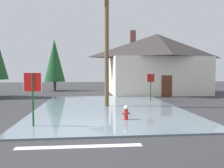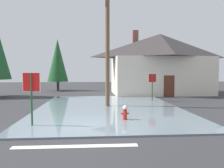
{
  "view_description": "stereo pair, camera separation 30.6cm",
  "coord_description": "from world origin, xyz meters",
  "px_view_note": "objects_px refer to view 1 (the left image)",
  "views": [
    {
      "loc": [
        -0.01,
        -9.62,
        2.42
      ],
      "look_at": [
        1.33,
        3.36,
        1.66
      ],
      "focal_mm": 36.34,
      "sensor_mm": 36.0,
      "label": 1
    },
    {
      "loc": [
        0.3,
        -9.64,
        2.42
      ],
      "look_at": [
        1.33,
        3.36,
        1.66
      ],
      "focal_mm": 36.34,
      "sensor_mm": 36.0,
      "label": 2
    }
  ],
  "objects_px": {
    "stop_sign_far": "(151,82)",
    "house": "(157,63)",
    "stop_sign_near": "(33,88)",
    "fire_hydrant": "(126,113)",
    "utility_pole": "(107,45)",
    "pine_tree_tall_left": "(55,60)"
  },
  "relations": [
    {
      "from": "utility_pole",
      "to": "house",
      "type": "xyz_separation_m",
      "value": [
        6.03,
        8.49,
        -0.87
      ]
    },
    {
      "from": "stop_sign_near",
      "to": "stop_sign_far",
      "type": "relative_size",
      "value": 1.08
    },
    {
      "from": "stop_sign_far",
      "to": "pine_tree_tall_left",
      "type": "relative_size",
      "value": 0.35
    },
    {
      "from": "utility_pole",
      "to": "pine_tree_tall_left",
      "type": "relative_size",
      "value": 1.27
    },
    {
      "from": "fire_hydrant",
      "to": "house",
      "type": "bearing_deg",
      "value": 66.97
    },
    {
      "from": "utility_pole",
      "to": "pine_tree_tall_left",
      "type": "bearing_deg",
      "value": 112.16
    },
    {
      "from": "stop_sign_near",
      "to": "fire_hydrant",
      "type": "relative_size",
      "value": 3.12
    },
    {
      "from": "stop_sign_near",
      "to": "stop_sign_far",
      "type": "distance_m",
      "value": 10.62
    },
    {
      "from": "stop_sign_near",
      "to": "fire_hydrant",
      "type": "bearing_deg",
      "value": 11.89
    },
    {
      "from": "house",
      "to": "stop_sign_near",
      "type": "bearing_deg",
      "value": -125.03
    },
    {
      "from": "stop_sign_far",
      "to": "house",
      "type": "distance_m",
      "value": 6.61
    },
    {
      "from": "utility_pole",
      "to": "pine_tree_tall_left",
      "type": "height_order",
      "value": "utility_pole"
    },
    {
      "from": "utility_pole",
      "to": "stop_sign_far",
      "type": "height_order",
      "value": "utility_pole"
    },
    {
      "from": "stop_sign_near",
      "to": "pine_tree_tall_left",
      "type": "relative_size",
      "value": 0.38
    },
    {
      "from": "house",
      "to": "pine_tree_tall_left",
      "type": "relative_size",
      "value": 1.69
    },
    {
      "from": "stop_sign_near",
      "to": "fire_hydrant",
      "type": "distance_m",
      "value": 4.44
    },
    {
      "from": "stop_sign_near",
      "to": "house",
      "type": "height_order",
      "value": "house"
    },
    {
      "from": "stop_sign_near",
      "to": "pine_tree_tall_left",
      "type": "height_order",
      "value": "pine_tree_tall_left"
    },
    {
      "from": "stop_sign_far",
      "to": "house",
      "type": "xyz_separation_m",
      "value": [
        2.32,
        5.94,
        1.72
      ]
    },
    {
      "from": "fire_hydrant",
      "to": "pine_tree_tall_left",
      "type": "xyz_separation_m",
      "value": [
        -5.88,
        17.31,
        3.31
      ]
    },
    {
      "from": "stop_sign_near",
      "to": "utility_pole",
      "type": "xyz_separation_m",
      "value": [
        3.56,
        5.19,
        2.44
      ]
    },
    {
      "from": "house",
      "to": "pine_tree_tall_left",
      "type": "xyz_separation_m",
      "value": [
        -11.32,
        4.5,
        0.4
      ]
    }
  ]
}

